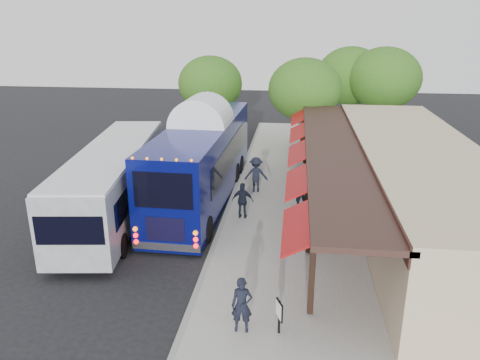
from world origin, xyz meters
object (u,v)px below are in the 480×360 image
at_px(ped_a, 242,305).
at_px(sign_board, 279,312).
at_px(coach_bus, 203,156).
at_px(ped_d, 256,175).
at_px(ped_c, 243,201).
at_px(city_bus, 115,179).
at_px(ped_b, 299,189).

bearing_deg(ped_a, sign_board, -2.64).
xyz_separation_m(coach_bus, ped_d, (2.63, 0.86, -1.16)).
bearing_deg(ped_c, city_bus, 3.80).
distance_m(city_bus, ped_c, 6.01).
bearing_deg(coach_bus, city_bus, -141.98).
height_order(ped_b, ped_d, ped_d).
distance_m(city_bus, sign_board, 11.40).
distance_m(coach_bus, sign_board, 11.71).
bearing_deg(ped_b, ped_c, 10.25).
bearing_deg(ped_a, ped_c, 93.72).
relative_size(ped_c, ped_d, 0.89).
bearing_deg(sign_board, coach_bus, 89.18).
height_order(city_bus, ped_c, city_bus).
height_order(ped_a, sign_board, ped_a).
bearing_deg(ped_a, ped_d, 90.37).
bearing_deg(sign_board, ped_a, 157.40).
relative_size(coach_bus, ped_b, 7.48).
relative_size(ped_c, sign_board, 1.57).
height_order(city_bus, sign_board, city_bus).
distance_m(ped_a, sign_board, 1.08).
bearing_deg(coach_bus, sign_board, -66.49).
bearing_deg(sign_board, ped_d, 75.62).
bearing_deg(sign_board, ped_b, 64.27).
relative_size(coach_bus, ped_a, 7.81).
xyz_separation_m(ped_b, ped_c, (-2.52, -1.64, -0.05)).
height_order(city_bus, ped_b, city_bus).
xyz_separation_m(ped_a, ped_c, (-0.91, 8.16, -0.01)).
distance_m(ped_b, ped_d, 2.89).
distance_m(coach_bus, ped_d, 3.00).
bearing_deg(ped_d, coach_bus, 14.80).
distance_m(ped_c, sign_board, 8.39).
bearing_deg(ped_d, ped_b, 136.93).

